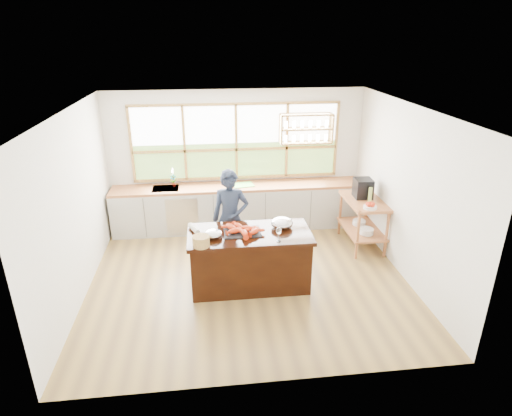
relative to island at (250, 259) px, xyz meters
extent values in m
plane|color=olive|center=(0.00, 0.20, -0.45)|extent=(5.00, 5.00, 0.00)
cube|color=silver|center=(0.00, 2.45, 0.90)|extent=(5.00, 0.02, 2.70)
cube|color=silver|center=(0.00, -2.05, 0.90)|extent=(5.00, 0.02, 2.70)
cube|color=silver|center=(-2.50, 0.20, 0.90)|extent=(0.02, 4.50, 2.70)
cube|color=silver|center=(2.50, 0.20, 0.90)|extent=(0.02, 4.50, 2.70)
cube|color=silver|center=(0.00, 0.20, 2.25)|extent=(5.00, 4.50, 0.02)
cube|color=#A47742|center=(0.00, 2.42, 1.25)|extent=(4.05, 0.06, 1.50)
cube|color=white|center=(0.00, 2.44, 1.59)|extent=(3.98, 0.01, 0.75)
cube|color=#3C5F21|center=(0.00, 2.44, 0.87)|extent=(3.98, 0.01, 0.70)
cube|color=#A47742|center=(1.35, 2.31, 1.77)|extent=(1.00, 0.28, 0.03)
cube|color=#A47742|center=(1.35, 2.31, 1.50)|extent=(1.00, 0.28, 0.03)
cube|color=#A47742|center=(1.35, 2.31, 1.22)|extent=(1.00, 0.28, 0.03)
cube|color=#A47742|center=(0.85, 2.31, 1.50)|extent=(0.03, 0.28, 0.55)
cube|color=#A47742|center=(1.85, 2.31, 1.50)|extent=(0.03, 0.28, 0.55)
cube|color=#AEABA5|center=(0.00, 2.14, -0.03)|extent=(4.90, 0.62, 0.85)
cube|color=#BBBCC2|center=(-1.10, 1.82, -0.02)|extent=(0.60, 0.01, 0.72)
cube|color=#A46031|center=(0.00, 2.14, 0.42)|extent=(4.90, 0.62, 0.05)
cube|color=#BBBCC2|center=(-1.40, 2.14, 0.37)|extent=(0.50, 0.42, 0.16)
cube|color=#A46031|center=(2.45, 0.60, 0.00)|extent=(0.04, 0.04, 0.90)
cube|color=#A46031|center=(2.45, 1.60, 0.00)|extent=(0.04, 0.04, 0.90)
cube|color=#A46031|center=(1.93, 0.60, 0.00)|extent=(0.04, 0.04, 0.90)
cube|color=#A46031|center=(1.93, 1.60, 0.00)|extent=(0.04, 0.04, 0.90)
cube|color=#A46031|center=(2.19, 1.10, -0.13)|extent=(0.62, 1.10, 0.03)
cube|color=#A46031|center=(2.19, 1.10, 0.42)|extent=(0.62, 1.10, 0.05)
cylinder|color=silver|center=(2.19, 0.85, -0.07)|extent=(0.24, 0.24, 0.11)
cylinder|color=silver|center=(2.19, 1.25, -0.07)|extent=(0.24, 0.24, 0.09)
cube|color=black|center=(0.00, 0.00, -0.03)|extent=(1.77, 0.82, 0.84)
cube|color=black|center=(0.00, 0.00, 0.42)|extent=(1.85, 0.90, 0.06)
imported|color=#1C2539|center=(-0.24, 0.71, 0.38)|extent=(0.65, 0.46, 1.66)
imported|color=slate|center=(-1.25, 2.20, 0.57)|extent=(0.14, 0.10, 0.25)
cube|color=#6BCA4F|center=(0.10, 2.14, 0.45)|extent=(0.45, 0.37, 0.01)
cube|color=black|center=(2.19, 1.23, 0.62)|extent=(0.32, 0.34, 0.35)
cylinder|color=#A0BC53|center=(2.24, 1.00, 0.58)|extent=(0.08, 0.08, 0.27)
cylinder|color=silver|center=(2.14, 0.70, 0.47)|extent=(0.23, 0.23, 0.05)
sphere|color=red|center=(2.19, 0.70, 0.52)|extent=(0.07, 0.07, 0.07)
sphere|color=red|center=(2.16, 0.75, 0.52)|extent=(0.07, 0.07, 0.07)
sphere|color=red|center=(2.10, 0.73, 0.52)|extent=(0.07, 0.07, 0.07)
sphere|color=red|center=(2.10, 0.67, 0.52)|extent=(0.07, 0.07, 0.07)
sphere|color=red|center=(2.16, 0.65, 0.52)|extent=(0.07, 0.07, 0.07)
cube|color=black|center=(-0.11, 0.01, 0.45)|extent=(0.55, 0.40, 0.02)
ellipsoid|color=red|center=(-0.23, -0.04, 0.50)|extent=(0.23, 0.15, 0.08)
ellipsoid|color=red|center=(-0.03, 0.03, 0.50)|extent=(0.23, 0.14, 0.08)
ellipsoid|color=red|center=(0.07, -0.09, 0.50)|extent=(0.21, 0.21, 0.08)
ellipsoid|color=red|center=(-0.16, 0.13, 0.50)|extent=(0.18, 0.23, 0.08)
ellipsoid|color=red|center=(-0.09, -0.13, 0.50)|extent=(0.11, 0.22, 0.08)
ellipsoid|color=red|center=(-0.27, 0.09, 0.50)|extent=(0.20, 0.22, 0.08)
ellipsoid|color=#BBBCC2|center=(-0.54, -0.09, 0.50)|extent=(0.27, 0.27, 0.13)
ellipsoid|color=#BBBCC2|center=(0.52, 0.13, 0.52)|extent=(0.34, 0.34, 0.17)
cylinder|color=white|center=(0.39, -0.33, 0.45)|extent=(0.06, 0.06, 0.01)
cylinder|color=white|center=(0.39, -0.33, 0.52)|extent=(0.01, 0.01, 0.13)
ellipsoid|color=white|center=(0.39, -0.33, 0.62)|extent=(0.08, 0.08, 0.10)
cylinder|color=tan|center=(-0.72, -0.35, 0.52)|extent=(0.24, 0.24, 0.15)
cylinder|color=silver|center=(-0.83, 0.16, 0.49)|extent=(0.19, 0.31, 0.08)
camera|label=1|loc=(-0.58, -5.74, 3.25)|focal=30.00mm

